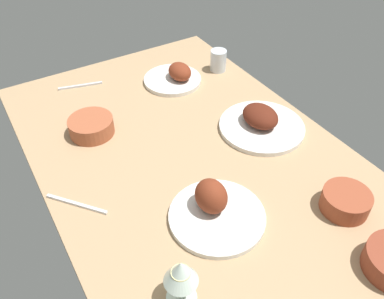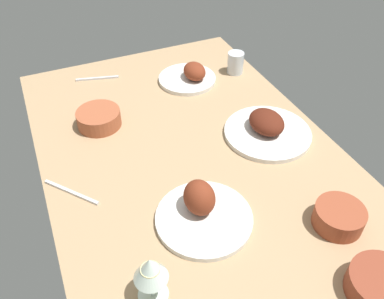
{
  "view_description": "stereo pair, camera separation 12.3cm",
  "coord_description": "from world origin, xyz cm",
  "px_view_note": "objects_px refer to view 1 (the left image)",
  "views": [
    {
      "loc": [
        78.9,
        -47.91,
        87.77
      ],
      "look_at": [
        0.0,
        0.0,
        6.0
      ],
      "focal_mm": 37.11,
      "sensor_mm": 36.0,
      "label": 1
    },
    {
      "loc": [
        84.58,
        -36.98,
        87.77
      ],
      "look_at": [
        0.0,
        0.0,
        6.0
      ],
      "focal_mm": 37.11,
      "sensor_mm": 36.0,
      "label": 2
    }
  ],
  "objects_px": {
    "plate_far_side": "(215,208)",
    "spoon_loose": "(80,86)",
    "plate_center_main": "(261,122)",
    "bowl_onions": "(91,126)",
    "bowl_sauce": "(346,201)",
    "plate_near_viewer": "(175,77)",
    "fork_loose": "(77,204)",
    "wine_glass": "(181,274)",
    "water_tumbler": "(218,61)"
  },
  "relations": [
    {
      "from": "plate_far_side",
      "to": "spoon_loose",
      "type": "xyz_separation_m",
      "value": [
        -0.8,
        -0.09,
        -0.03
      ]
    },
    {
      "from": "spoon_loose",
      "to": "plate_center_main",
      "type": "bearing_deg",
      "value": -37.61
    },
    {
      "from": "bowl_onions",
      "to": "bowl_sauce",
      "type": "distance_m",
      "value": 0.81
    },
    {
      "from": "plate_near_viewer",
      "to": "bowl_onions",
      "type": "relative_size",
      "value": 1.52
    },
    {
      "from": "plate_near_viewer",
      "to": "spoon_loose",
      "type": "relative_size",
      "value": 1.34
    },
    {
      "from": "bowl_sauce",
      "to": "spoon_loose",
      "type": "xyz_separation_m",
      "value": [
        -0.96,
        -0.41,
        -0.03
      ]
    },
    {
      "from": "bowl_onions",
      "to": "fork_loose",
      "type": "height_order",
      "value": "bowl_onions"
    },
    {
      "from": "plate_near_viewer",
      "to": "fork_loose",
      "type": "height_order",
      "value": "plate_near_viewer"
    },
    {
      "from": "bowl_sauce",
      "to": "wine_glass",
      "type": "relative_size",
      "value": 0.93
    },
    {
      "from": "bowl_onions",
      "to": "water_tumbler",
      "type": "bearing_deg",
      "value": 101.79
    },
    {
      "from": "plate_far_side",
      "to": "water_tumbler",
      "type": "xyz_separation_m",
      "value": [
        -0.63,
        0.44,
        0.01
      ]
    },
    {
      "from": "plate_center_main",
      "to": "plate_near_viewer",
      "type": "bearing_deg",
      "value": -165.94
    },
    {
      "from": "plate_far_side",
      "to": "fork_loose",
      "type": "bearing_deg",
      "value": -126.71
    },
    {
      "from": "plate_far_side",
      "to": "plate_center_main",
      "type": "xyz_separation_m",
      "value": [
        -0.23,
        0.34,
        -0.01
      ]
    },
    {
      "from": "bowl_sauce",
      "to": "spoon_loose",
      "type": "distance_m",
      "value": 1.04
    },
    {
      "from": "spoon_loose",
      "to": "plate_far_side",
      "type": "bearing_deg",
      "value": -68.66
    },
    {
      "from": "fork_loose",
      "to": "plate_center_main",
      "type": "bearing_deg",
      "value": -128.66
    },
    {
      "from": "plate_far_side",
      "to": "bowl_onions",
      "type": "distance_m",
      "value": 0.53
    },
    {
      "from": "bowl_onions",
      "to": "bowl_sauce",
      "type": "xyz_separation_m",
      "value": [
        0.67,
        0.47,
        0.0
      ]
    },
    {
      "from": "bowl_sauce",
      "to": "wine_glass",
      "type": "height_order",
      "value": "wine_glass"
    },
    {
      "from": "plate_center_main",
      "to": "spoon_loose",
      "type": "bearing_deg",
      "value": -142.42
    },
    {
      "from": "spoon_loose",
      "to": "water_tumbler",
      "type": "bearing_deg",
      "value": -3.26
    },
    {
      "from": "plate_far_side",
      "to": "spoon_loose",
      "type": "distance_m",
      "value": 0.8
    },
    {
      "from": "plate_near_viewer",
      "to": "water_tumbler",
      "type": "bearing_deg",
      "value": 86.67
    },
    {
      "from": "plate_near_viewer",
      "to": "spoon_loose",
      "type": "distance_m",
      "value": 0.37
    },
    {
      "from": "fork_loose",
      "to": "water_tumbler",
      "type": "bearing_deg",
      "value": -100.89
    },
    {
      "from": "bowl_onions",
      "to": "wine_glass",
      "type": "distance_m",
      "value": 0.67
    },
    {
      "from": "wine_glass",
      "to": "fork_loose",
      "type": "height_order",
      "value": "wine_glass"
    },
    {
      "from": "water_tumbler",
      "to": "plate_far_side",
      "type": "bearing_deg",
      "value": -34.81
    },
    {
      "from": "water_tumbler",
      "to": "wine_glass",
      "type": "bearing_deg",
      "value": -38.69
    },
    {
      "from": "water_tumbler",
      "to": "plate_center_main",
      "type": "bearing_deg",
      "value": -13.26
    },
    {
      "from": "plate_near_viewer",
      "to": "plate_center_main",
      "type": "bearing_deg",
      "value": 14.06
    },
    {
      "from": "water_tumbler",
      "to": "bowl_onions",
      "type": "bearing_deg",
      "value": -78.21
    },
    {
      "from": "bowl_sauce",
      "to": "plate_near_viewer",
      "type": "bearing_deg",
      "value": -174.84
    },
    {
      "from": "plate_center_main",
      "to": "plate_far_side",
      "type": "bearing_deg",
      "value": -55.73
    },
    {
      "from": "plate_center_main",
      "to": "bowl_sauce",
      "type": "xyz_separation_m",
      "value": [
        0.4,
        -0.03,
        0.01
      ]
    },
    {
      "from": "fork_loose",
      "to": "spoon_loose",
      "type": "xyz_separation_m",
      "value": [
        -0.57,
        0.21,
        0.0
      ]
    },
    {
      "from": "bowl_onions",
      "to": "spoon_loose",
      "type": "height_order",
      "value": "bowl_onions"
    },
    {
      "from": "fork_loose",
      "to": "wine_glass",
      "type": "bearing_deg",
      "value": 156.64
    },
    {
      "from": "spoon_loose",
      "to": "bowl_onions",
      "type": "bearing_deg",
      "value": -86.99
    },
    {
      "from": "plate_near_viewer",
      "to": "bowl_sauce",
      "type": "bearing_deg",
      "value": 5.16
    },
    {
      "from": "plate_far_side",
      "to": "bowl_onions",
      "type": "height_order",
      "value": "plate_far_side"
    },
    {
      "from": "water_tumbler",
      "to": "fork_loose",
      "type": "xyz_separation_m",
      "value": [
        0.4,
        -0.74,
        -0.04
      ]
    },
    {
      "from": "water_tumbler",
      "to": "spoon_loose",
      "type": "xyz_separation_m",
      "value": [
        -0.17,
        -0.53,
        -0.04
      ]
    },
    {
      "from": "wine_glass",
      "to": "fork_loose",
      "type": "distance_m",
      "value": 0.41
    },
    {
      "from": "plate_center_main",
      "to": "water_tumbler",
      "type": "height_order",
      "value": "water_tumbler"
    },
    {
      "from": "plate_far_side",
      "to": "plate_near_viewer",
      "type": "bearing_deg",
      "value": 159.23
    },
    {
      "from": "bowl_onions",
      "to": "fork_loose",
      "type": "distance_m",
      "value": 0.32
    },
    {
      "from": "plate_near_viewer",
      "to": "wine_glass",
      "type": "relative_size",
      "value": 1.61
    },
    {
      "from": "bowl_sauce",
      "to": "plate_far_side",
      "type": "bearing_deg",
      "value": -117.33
    }
  ]
}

